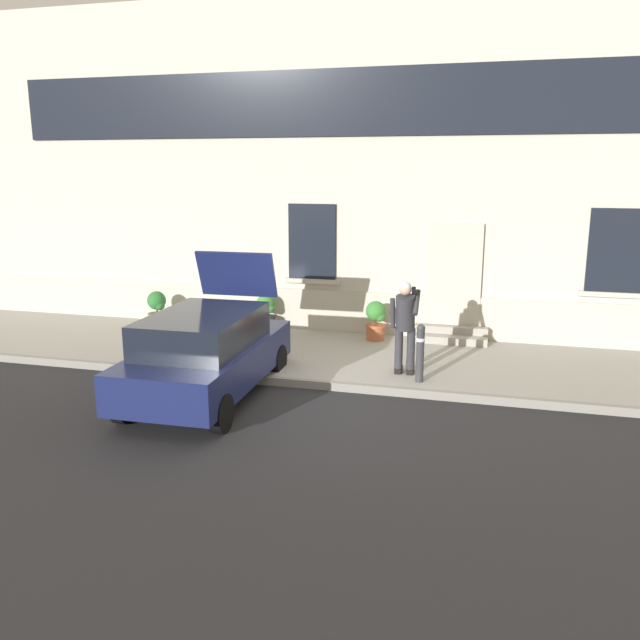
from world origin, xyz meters
TOP-DOWN VIEW (x-y plane):
  - ground_plane at (0.00, 0.00)m, footprint 80.00×80.00m
  - sidewalk at (0.00, 2.80)m, footprint 24.00×3.60m
  - curb_edge at (0.00, 0.94)m, footprint 24.00×0.12m
  - building_facade at (0.00, 5.29)m, footprint 24.00×1.52m
  - entrance_stoop at (1.92, 4.33)m, footprint 1.57×0.64m
  - hatchback_car_navy at (-1.86, 0.03)m, footprint 1.86×4.10m
  - bollard_near_person at (1.58, 1.35)m, footprint 0.15×0.15m
  - bollard_far_left at (-1.90, 1.35)m, footprint 0.15×0.15m
  - person_on_phone at (1.26, 1.68)m, footprint 0.51×0.52m
  - planter_olive at (-4.88, 3.86)m, footprint 0.44×0.44m
  - planter_charcoal at (-2.28, 4.23)m, footprint 0.44×0.44m
  - planter_terracotta at (0.32, 4.03)m, footprint 0.44×0.44m

SIDE VIEW (x-z plane):
  - ground_plane at x=0.00m, z-range 0.00..0.00m
  - sidewalk at x=0.00m, z-range 0.00..0.15m
  - curb_edge at x=0.00m, z-range 0.00..0.15m
  - entrance_stoop at x=1.92m, z-range 0.12..0.44m
  - planter_olive at x=-4.88m, z-range 0.18..1.04m
  - planter_charcoal at x=-2.28m, z-range 0.18..1.04m
  - planter_terracotta at x=0.32m, z-range 0.18..1.04m
  - bollard_near_person at x=1.58m, z-range 0.19..1.24m
  - bollard_far_left at x=-1.90m, z-range 0.19..1.24m
  - hatchback_car_navy at x=-1.86m, z-range -0.37..1.97m
  - person_on_phone at x=1.26m, z-range 0.28..2.02m
  - building_facade at x=0.00m, z-range -0.02..7.48m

